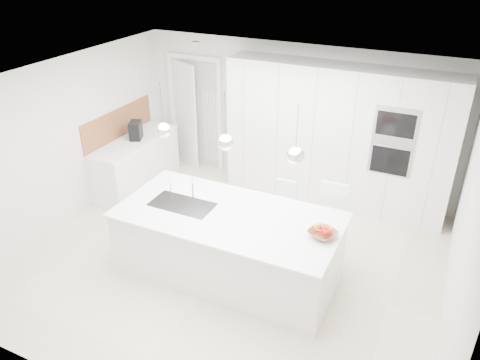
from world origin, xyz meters
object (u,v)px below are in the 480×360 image
at_px(fruit_bowl, 322,234).
at_px(bar_stool_right, 328,227).
at_px(island_base, 227,247).
at_px(bar_stool_left, 282,215).
at_px(espresso_machine, 136,130).

height_order(fruit_bowl, bar_stool_right, bar_stool_right).
bearing_deg(island_base, bar_stool_left, 67.29).
height_order(bar_stool_left, bar_stool_right, bar_stool_right).
height_order(fruit_bowl, bar_stool_left, fruit_bowl).
height_order(espresso_machine, bar_stool_left, espresso_machine).
relative_size(bar_stool_left, bar_stool_right, 0.84).
xyz_separation_m(fruit_bowl, espresso_machine, (-3.74, 1.48, 0.11)).
relative_size(fruit_bowl, bar_stool_right, 0.27).
distance_m(espresso_machine, bar_stool_left, 3.04).
bearing_deg(espresso_machine, fruit_bowl, -46.20).
distance_m(island_base, espresso_machine, 3.04).
height_order(island_base, fruit_bowl, fruit_bowl).
distance_m(island_base, bar_stool_left, 1.03).
distance_m(fruit_bowl, espresso_machine, 4.03).
xyz_separation_m(fruit_bowl, bar_stool_left, (-0.81, 0.88, -0.45)).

